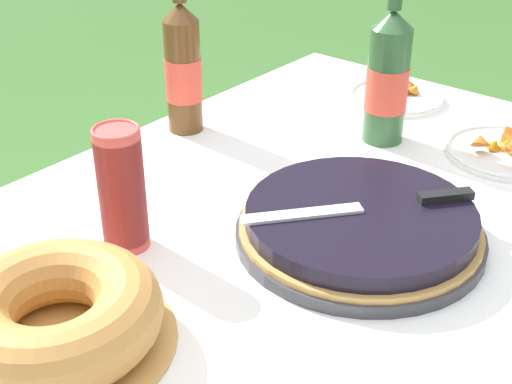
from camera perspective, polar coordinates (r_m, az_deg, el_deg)
garden_table at (r=1.05m, az=0.04°, el=-10.90°), size 1.86×1.11×0.67m
tablecloth at (r=1.03m, az=0.04°, el=-9.12°), size 1.87×1.12×0.10m
berry_tart at (r=1.14m, az=8.31°, el=-2.65°), size 0.40×0.40×0.06m
serving_knife at (r=1.13m, az=9.84°, el=-0.97°), size 0.31×0.25×0.01m
bundt_cake at (r=0.95m, az=-15.80°, el=-9.51°), size 0.31×0.31×0.09m
cup_stack at (r=1.10m, az=-10.69°, el=0.21°), size 0.07×0.07×0.20m
cider_bottle_green at (r=1.44m, az=10.48°, el=8.97°), size 0.08×0.08×0.35m
cider_bottle_amber at (r=1.47m, az=-5.86°, el=9.83°), size 0.08×0.08×0.35m
snack_plate_near at (r=1.69m, az=11.13°, el=7.66°), size 0.22×0.22×0.05m
snack_plate_left at (r=1.48m, az=19.43°, el=3.15°), size 0.24×0.24×0.06m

